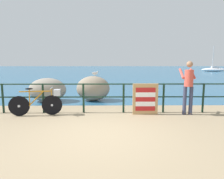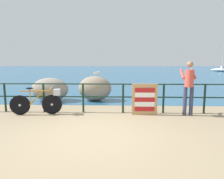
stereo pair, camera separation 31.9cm
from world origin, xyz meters
The scene contains 10 objects.
ground_plane centered at (0.00, 20.00, -0.05)m, with size 120.00×120.00×0.10m, color #937F60.
sea_surface centered at (0.00, 48.22, 0.00)m, with size 120.00×90.00×0.01m, color #285B7F.
promenade_railing centered at (0.00, 2.12, 0.64)m, with size 9.82×0.07×1.02m.
bicycle centered at (-2.08, 1.79, 0.46)m, with size 1.69×0.48×0.92m.
person_at_railing centered at (2.82, 1.84, 0.99)m, with size 0.49×0.66×1.78m.
folded_deckchair_stack centered at (1.41, 1.86, 0.52)m, with size 0.84×0.10×1.04m.
breakwater_boulder_main centered at (-0.54, 4.28, 0.56)m, with size 1.51×1.12×1.13m.
breakwater_boulder_left centered at (-2.57, 4.11, 0.53)m, with size 1.65×1.20×1.05m.
seagull centered at (-0.46, 4.31, 1.27)m, with size 0.34×0.14×0.23m.
sailboat centered at (20.55, 33.53, 0.42)m, with size 4.55×1.98×4.90m.
Camera 2 is at (0.54, -4.52, 1.73)m, focal length 31.17 mm.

